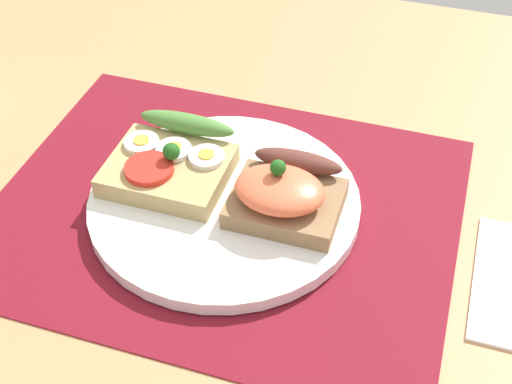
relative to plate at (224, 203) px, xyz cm
name	(u,v)px	position (x,y,z in cm)	size (l,w,h in cm)	color
ground_plane	(225,222)	(0.00, 0.00, -2.53)	(120.00, 90.00, 3.20)	tan
placemat	(225,209)	(0.00, 0.00, -0.78)	(41.66, 33.56, 0.30)	maroon
plate	(224,203)	(0.00, 0.00, 0.00)	(24.50, 24.50, 1.27)	white
sandwich_egg_tomato	(171,162)	(-5.77, 1.61, 2.06)	(10.80, 10.46, 4.15)	tan
sandwich_salmon	(284,194)	(5.55, 0.00, 2.60)	(9.52, 9.19, 5.51)	#8E6C49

